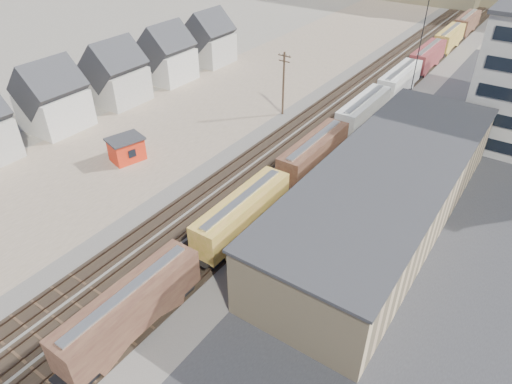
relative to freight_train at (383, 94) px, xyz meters
The scene contains 11 objects.
ground 52.48m from the freight_train, 94.16° to the right, with size 300.00×300.00×0.00m, color #6B6356.
ballast_bed 5.22m from the freight_train, 149.20° to the right, with size 18.00×200.00×0.06m, color #4C4742.
dirt_yard 26.92m from the freight_train, 152.74° to the right, with size 24.00×180.00×0.03m, color #73614F.
asphalt_lot 25.24m from the freight_train, 43.49° to the right, with size 26.00×120.00×0.04m, color #232326.
rail_tracks 5.59m from the freight_train, 152.49° to the right, with size 11.40×200.00×0.24m.
freight_train is the anchor object (origin of this frame).
warehouse 29.48m from the freight_train, 67.70° to the right, with size 12.40×40.40×7.25m.
utility_pole_north 16.21m from the freight_train, 140.15° to the right, with size 2.20×0.32×10.00m.
radio_mast 10.23m from the freight_train, 74.12° to the left, with size 1.20×0.16×18.00m.
townhouse_row 46.63m from the freight_train, 144.20° to the right, with size 8.15×68.16×10.47m.
maintenance_shed 40.49m from the freight_train, 122.47° to the right, with size 4.49×5.20×3.26m.
Camera 1 is at (26.06, -15.64, 30.99)m, focal length 32.00 mm.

